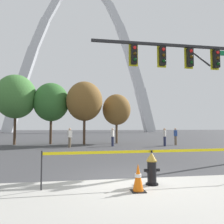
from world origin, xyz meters
name	(u,v)px	position (x,y,z in m)	size (l,w,h in m)	color
ground_plane	(133,180)	(0.00, 0.00, 0.00)	(240.00, 240.00, 0.00)	#3D3D3F
fire_hydrant	(152,169)	(0.37, -0.67, 0.47)	(0.46, 0.48, 0.99)	black
caution_tape_barrier	(154,159)	(0.45, -0.63, 0.73)	(6.34, 0.27, 1.04)	#232326
traffic_cone_by_hydrant	(138,178)	(-0.20, -1.26, 0.36)	(0.36, 0.36, 0.73)	black
traffic_signal_gantry	(198,71)	(4.02, 2.82, 4.40)	(7.82, 0.44, 6.00)	#232326
monument_arch	(83,64)	(0.00, 66.35, 22.97)	(49.93, 3.18, 53.15)	silver
tree_far_left	(16,97)	(-7.65, 15.21, 4.60)	(3.84, 3.84, 6.72)	#473323
tree_left_mid	(51,102)	(-4.34, 15.37, 4.14)	(3.46, 3.46, 6.06)	#473323
tree_center_left	(84,101)	(-1.10, 14.38, 4.17)	(3.49, 3.49, 6.10)	#473323
tree_center_right	(117,110)	(2.25, 15.35, 3.48)	(2.91, 2.91, 5.08)	brown
pedestrian_walking_left	(165,137)	(5.85, 11.49, 0.82)	(0.35, 0.39, 1.59)	#232847
pedestrian_standing_center	(176,136)	(7.33, 12.46, 0.82)	(0.22, 0.34, 1.59)	brown
pedestrian_walking_right	(70,138)	(-2.37, 11.40, 0.82)	(0.39, 0.35, 1.59)	brown
pedestrian_near_trees	(113,137)	(1.30, 12.10, 0.82)	(0.34, 0.39, 1.59)	#232847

